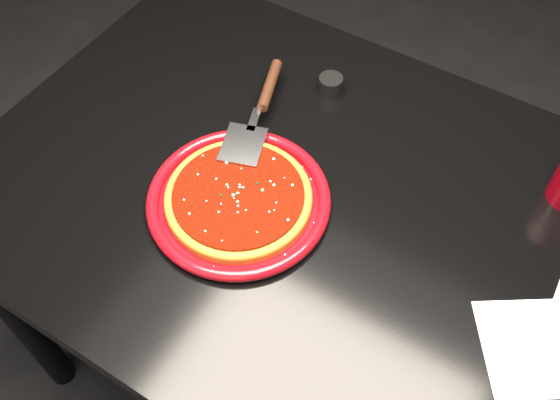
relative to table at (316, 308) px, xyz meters
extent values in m
cube|color=black|center=(0.00, 0.00, -0.38)|extent=(4.00, 4.00, 0.01)
cube|color=black|center=(0.00, 0.00, 0.00)|extent=(1.20, 0.80, 0.75)
cylinder|color=maroon|center=(-0.12, -0.07, 0.39)|extent=(0.39, 0.39, 0.02)
cylinder|color=#91541A|center=(-0.12, -0.07, 0.39)|extent=(0.31, 0.31, 0.01)
torus|color=#91541A|center=(-0.12, -0.07, 0.40)|extent=(0.31, 0.31, 0.02)
cylinder|color=#661406|center=(-0.12, -0.07, 0.40)|extent=(0.28, 0.28, 0.01)
cube|color=silver|center=(0.37, -0.06, 0.38)|extent=(0.20, 0.20, 0.00)
cylinder|color=black|center=(-0.12, 0.23, 0.39)|extent=(0.06, 0.06, 0.03)
camera|label=1|loc=(0.24, -0.54, 1.20)|focal=40.00mm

